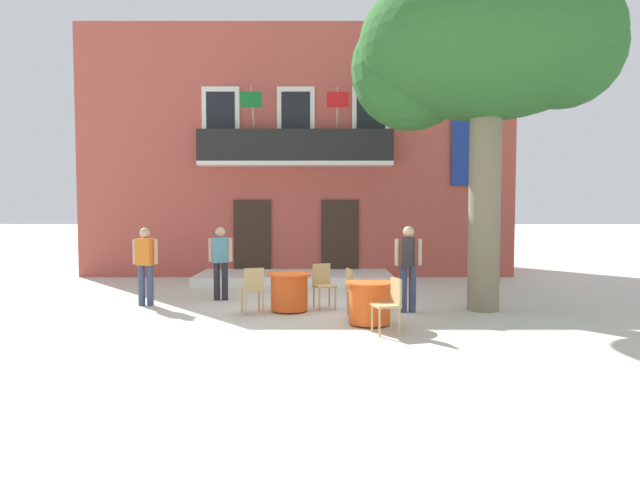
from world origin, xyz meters
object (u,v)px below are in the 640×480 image
plane_tree (485,50)px  pedestrian_near_entrance (410,264)px  cafe_table_middle (291,292)px  cafe_table_near_tree (371,303)px  pedestrian_by_tree (222,259)px  cafe_chair_middle_0 (255,287)px  cafe_chair_middle_1 (325,283)px  cafe_chair_near_tree_0 (356,289)px  pedestrian_mid_plaza (147,262)px  cafe_chair_near_tree_1 (392,302)px

plane_tree → pedestrian_near_entrance: 4.46m
cafe_table_middle → pedestrian_near_entrance: pedestrian_near_entrance is taller
pedestrian_near_entrance → plane_tree: bearing=10.5°
cafe_table_near_tree → pedestrian_by_tree: pedestrian_by_tree is taller
cafe_table_near_tree → cafe_chair_middle_0: bearing=156.4°
cafe_chair_middle_1 → pedestrian_near_entrance: 1.78m
plane_tree → cafe_chair_near_tree_0: 5.34m
pedestrian_mid_plaza → pedestrian_by_tree: 1.61m
cafe_chair_near_tree_0 → cafe_table_middle: size_ratio=1.05×
cafe_table_middle → cafe_chair_middle_0: bearing=-154.8°
cafe_chair_middle_0 → cafe_chair_middle_1: same height
pedestrian_near_entrance → pedestrian_mid_plaza: size_ratio=1.03×
plane_tree → cafe_chair_middle_1: 5.60m
cafe_chair_middle_0 → pedestrian_near_entrance: bearing=4.0°
cafe_chair_middle_0 → cafe_chair_middle_1: 1.51m
cafe_chair_near_tree_0 → cafe_chair_middle_0: same height
pedestrian_by_tree → pedestrian_mid_plaza: bearing=-155.1°
cafe_chair_near_tree_1 → cafe_chair_middle_0: 2.95m
cafe_chair_middle_0 → pedestrian_mid_plaza: 2.60m
cafe_chair_near_tree_0 → pedestrian_by_tree: 3.46m
plane_tree → cafe_chair_near_tree_0: bearing=-164.3°
cafe_table_middle → cafe_chair_middle_0: cafe_chair_middle_0 is taller
plane_tree → pedestrian_near_entrance: bearing=-169.5°
pedestrian_near_entrance → pedestrian_by_tree: (-3.95, 1.44, -0.04)m
pedestrian_near_entrance → cafe_chair_near_tree_1: bearing=-107.5°
plane_tree → pedestrian_near_entrance: plane_tree is taller
cafe_chair_near_tree_0 → pedestrian_by_tree: size_ratio=0.56×
cafe_chair_middle_1 → pedestrian_mid_plaza: 3.78m
cafe_chair_middle_0 → pedestrian_by_tree: size_ratio=0.56×
cafe_chair_near_tree_1 → cafe_table_near_tree: bearing=110.9°
cafe_table_middle → pedestrian_near_entrance: size_ratio=0.51×
pedestrian_mid_plaza → pedestrian_by_tree: pedestrian_mid_plaza is taller
cafe_chair_middle_1 → pedestrian_by_tree: size_ratio=0.56×
plane_tree → pedestrian_mid_plaza: (-6.88, 0.49, -4.24)m
cafe_chair_middle_0 → pedestrian_by_tree: bearing=119.0°
cafe_table_near_tree → cafe_chair_near_tree_0: 0.77m
cafe_table_middle → pedestrian_by_tree: bearing=140.2°
plane_tree → pedestrian_by_tree: (-5.42, 1.17, -4.24)m
pedestrian_near_entrance → pedestrian_mid_plaza: 5.46m
cafe_chair_near_tree_0 → cafe_chair_middle_0: 1.96m
cafe_table_near_tree → cafe_chair_near_tree_1: (0.27, -0.70, 0.14)m
cafe_table_near_tree → pedestrian_mid_plaza: (-4.55, 1.93, 0.54)m
cafe_chair_middle_1 → pedestrian_mid_plaza: bearing=175.0°
cafe_chair_near_tree_1 → cafe_table_middle: bearing=131.7°
cafe_chair_middle_1 → cafe_chair_middle_0: bearing=-154.5°
cafe_chair_near_tree_0 → cafe_chair_near_tree_1: size_ratio=1.00×
pedestrian_near_entrance → cafe_chair_near_tree_0: bearing=-157.7°
plane_tree → cafe_chair_near_tree_0: (-2.55, -0.72, -4.64)m
cafe_table_near_tree → cafe_table_middle: 1.96m
cafe_chair_near_tree_0 → cafe_table_near_tree: bearing=-73.0°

